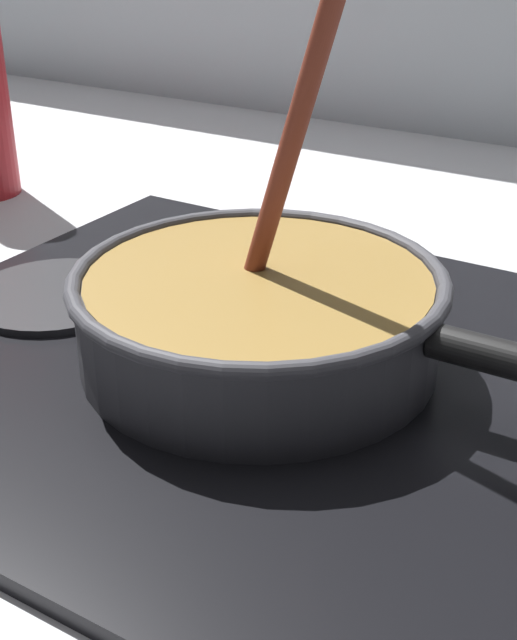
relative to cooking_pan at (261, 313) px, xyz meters
The scene contains 5 objects.
ground 0.17m from the cooking_pan, 131.41° to the right, with size 2.40×1.60×0.04m, color #B7B7BC.
hob_plate 0.04m from the cooking_pan, behind, with size 0.56×0.48×0.01m, color black.
burner_ring 0.03m from the cooking_pan, behind, with size 0.19×0.19×0.01m, color #592D0C.
spare_burner 0.19m from the cooking_pan, behind, with size 0.14×0.14×0.01m, color #262628.
cooking_pan is the anchor object (origin of this frame).
Camera 1 is at (0.37, -0.33, 0.30)m, focal length 48.25 mm.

